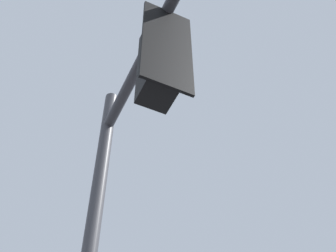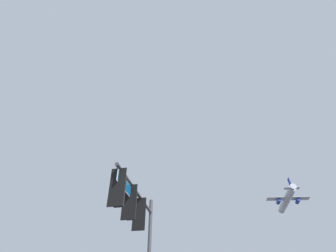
% 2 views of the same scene
% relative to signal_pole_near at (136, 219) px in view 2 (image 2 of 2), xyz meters
% --- Properties ---
extents(signal_pole_near, '(4.67, 1.38, 6.36)m').
position_rel_signal_pole_near_xyz_m(signal_pole_near, '(0.00, 0.00, 0.00)').
color(signal_pole_near, '#47474C').
rests_on(signal_pole_near, ground_plane).
extents(airplane, '(24.02, 21.67, 11.36)m').
position_rel_signal_pole_near_xyz_m(airplane, '(-117.26, 68.81, 48.85)').
color(airplane, '#B2B7C1').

